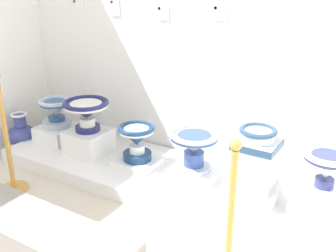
{
  "coord_description": "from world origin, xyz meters",
  "views": [
    {
      "loc": [
        3.55,
        -0.47,
        1.77
      ],
      "look_at": [
        1.95,
        2.15,
        0.56
      ],
      "focal_mm": 42.5,
      "sensor_mm": 36.0,
      "label": 1
    }
  ],
  "objects_px": {
    "plinth_block_slender_white": "(89,141)",
    "decorative_vase_companion": "(22,133)",
    "plinth_block_leftmost": "(253,192)",
    "info_placard_third": "(163,13)",
    "plinth_block_rightmost": "(58,133)",
    "info_placard_first": "(78,5)",
    "info_placard_second": "(115,7)",
    "plinth_block_broad_patterned": "(137,162)",
    "antique_toilet_slender_white": "(86,110)",
    "antique_toilet_leftmost": "(256,156)",
    "plinth_block_squat_floral": "(320,208)",
    "antique_toilet_pale_glazed": "(194,144)",
    "antique_toilet_rightmost": "(56,110)",
    "stanchion_post_near_left": "(9,155)",
    "antique_toilet_squat_floral": "(326,169)",
    "info_placard_fourth": "(220,12)",
    "antique_toilet_broad_patterned": "(137,138)",
    "plinth_block_pale_glazed": "(193,174)",
    "museum_bench": "(42,250)"
  },
  "relations": [
    {
      "from": "stanchion_post_near_left",
      "to": "decorative_vase_companion",
      "type": "bearing_deg",
      "value": 135.56
    },
    {
      "from": "antique_toilet_leftmost",
      "to": "stanchion_post_near_left",
      "type": "bearing_deg",
      "value": -158.58
    },
    {
      "from": "antique_toilet_leftmost",
      "to": "decorative_vase_companion",
      "type": "height_order",
      "value": "antique_toilet_leftmost"
    },
    {
      "from": "plinth_block_slender_white",
      "to": "decorative_vase_companion",
      "type": "relative_size",
      "value": 0.98
    },
    {
      "from": "info_placard_fourth",
      "to": "antique_toilet_leftmost",
      "type": "bearing_deg",
      "value": -41.09
    },
    {
      "from": "info_placard_fourth",
      "to": "info_placard_third",
      "type": "bearing_deg",
      "value": -180.0
    },
    {
      "from": "info_placard_second",
      "to": "museum_bench",
      "type": "distance_m",
      "value": 2.35
    },
    {
      "from": "plinth_block_rightmost",
      "to": "stanchion_post_near_left",
      "type": "distance_m",
      "value": 0.84
    },
    {
      "from": "plinth_block_broad_patterned",
      "to": "antique_toilet_squat_floral",
      "type": "height_order",
      "value": "antique_toilet_squat_floral"
    },
    {
      "from": "plinth_block_squat_floral",
      "to": "plinth_block_slender_white",
      "type": "bearing_deg",
      "value": 179.74
    },
    {
      "from": "antique_toilet_pale_glazed",
      "to": "plinth_block_squat_floral",
      "type": "relative_size",
      "value": 1.04
    },
    {
      "from": "antique_toilet_rightmost",
      "to": "plinth_block_pale_glazed",
      "type": "height_order",
      "value": "antique_toilet_rightmost"
    },
    {
      "from": "plinth_block_rightmost",
      "to": "info_placard_fourth",
      "type": "bearing_deg",
      "value": 15.6
    },
    {
      "from": "info_placard_first",
      "to": "info_placard_second",
      "type": "xyz_separation_m",
      "value": [
        0.47,
        0.0,
        0.0
      ]
    },
    {
      "from": "info_placard_second",
      "to": "info_placard_third",
      "type": "height_order",
      "value": "info_placard_second"
    },
    {
      "from": "antique_toilet_rightmost",
      "to": "info_placard_third",
      "type": "height_order",
      "value": "info_placard_third"
    },
    {
      "from": "plinth_block_rightmost",
      "to": "plinth_block_slender_white",
      "type": "bearing_deg",
      "value": -8.26
    },
    {
      "from": "info_placard_third",
      "to": "antique_toilet_slender_white",
      "type": "bearing_deg",
      "value": -136.16
    },
    {
      "from": "antique_toilet_broad_patterned",
      "to": "antique_toilet_pale_glazed",
      "type": "distance_m",
      "value": 0.56
    },
    {
      "from": "stanchion_post_near_left",
      "to": "antique_toilet_rightmost",
      "type": "bearing_deg",
      "value": 108.11
    },
    {
      "from": "antique_toilet_broad_patterned",
      "to": "plinth_block_squat_floral",
      "type": "distance_m",
      "value": 1.6
    },
    {
      "from": "plinth_block_slender_white",
      "to": "info_placard_second",
      "type": "xyz_separation_m",
      "value": [
        -0.01,
        0.51,
        1.2
      ]
    },
    {
      "from": "antique_toilet_pale_glazed",
      "to": "plinth_block_squat_floral",
      "type": "bearing_deg",
      "value": -3.9
    },
    {
      "from": "plinth_block_rightmost",
      "to": "museum_bench",
      "type": "bearing_deg",
      "value": -47.11
    },
    {
      "from": "stanchion_post_near_left",
      "to": "antique_toilet_broad_patterned",
      "type": "bearing_deg",
      "value": 44.19
    },
    {
      "from": "antique_toilet_pale_glazed",
      "to": "antique_toilet_leftmost",
      "type": "distance_m",
      "value": 0.54
    },
    {
      "from": "plinth_block_rightmost",
      "to": "plinth_block_leftmost",
      "type": "relative_size",
      "value": 1.03
    },
    {
      "from": "plinth_block_rightmost",
      "to": "plinth_block_leftmost",
      "type": "distance_m",
      "value": 2.13
    },
    {
      "from": "info_placard_third",
      "to": "plinth_block_pale_glazed",
      "type": "bearing_deg",
      "value": -37.8
    },
    {
      "from": "plinth_block_leftmost",
      "to": "antique_toilet_leftmost",
      "type": "xyz_separation_m",
      "value": [
        0.0,
        -0.0,
        0.3
      ]
    },
    {
      "from": "plinth_block_rightmost",
      "to": "info_placard_fourth",
      "type": "height_order",
      "value": "info_placard_fourth"
    },
    {
      "from": "plinth_block_broad_patterned",
      "to": "plinth_block_leftmost",
      "type": "distance_m",
      "value": 1.1
    },
    {
      "from": "antique_toilet_rightmost",
      "to": "info_placard_first",
      "type": "xyz_separation_m",
      "value": [
        0.0,
        0.44,
        0.99
      ]
    },
    {
      "from": "plinth_block_rightmost",
      "to": "info_placard_fourth",
      "type": "distance_m",
      "value": 2.05
    },
    {
      "from": "plinth_block_broad_patterned",
      "to": "antique_toilet_pale_glazed",
      "type": "distance_m",
      "value": 0.63
    },
    {
      "from": "antique_toilet_rightmost",
      "to": "stanchion_post_near_left",
      "type": "relative_size",
      "value": 0.31
    },
    {
      "from": "plinth_block_leftmost",
      "to": "info_placard_third",
      "type": "relative_size",
      "value": 3.04
    },
    {
      "from": "antique_toilet_leftmost",
      "to": "plinth_block_squat_floral",
      "type": "height_order",
      "value": "antique_toilet_leftmost"
    },
    {
      "from": "antique_toilet_slender_white",
      "to": "info_placard_first",
      "type": "relative_size",
      "value": 3.09
    },
    {
      "from": "plinth_block_squat_floral",
      "to": "stanchion_post_near_left",
      "type": "bearing_deg",
      "value": -163.35
    },
    {
      "from": "plinth_block_rightmost",
      "to": "plinth_block_pale_glazed",
      "type": "bearing_deg",
      "value": -0.36
    },
    {
      "from": "antique_toilet_broad_patterned",
      "to": "stanchion_post_near_left",
      "type": "height_order",
      "value": "stanchion_post_near_left"
    },
    {
      "from": "plinth_block_broad_patterned",
      "to": "antique_toilet_slender_white",
      "type": "bearing_deg",
      "value": -176.45
    },
    {
      "from": "plinth_block_pale_glazed",
      "to": "decorative_vase_companion",
      "type": "relative_size",
      "value": 1.0
    },
    {
      "from": "antique_toilet_rightmost",
      "to": "antique_toilet_squat_floral",
      "type": "bearing_deg",
      "value": -1.75
    },
    {
      "from": "info_placard_first",
      "to": "info_placard_fourth",
      "type": "xyz_separation_m",
      "value": [
        1.56,
        -0.0,
        0.01
      ]
    },
    {
      "from": "antique_toilet_slender_white",
      "to": "info_placard_third",
      "type": "xyz_separation_m",
      "value": [
        0.53,
        0.51,
        0.86
      ]
    },
    {
      "from": "antique_toilet_leftmost",
      "to": "antique_toilet_slender_white",
      "type": "bearing_deg",
      "value": -179.42
    },
    {
      "from": "info_placard_second",
      "to": "info_placard_fourth",
      "type": "height_order",
      "value": "info_placard_second"
    },
    {
      "from": "plinth_block_rightmost",
      "to": "decorative_vase_companion",
      "type": "height_order",
      "value": "decorative_vase_companion"
    }
  ]
}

